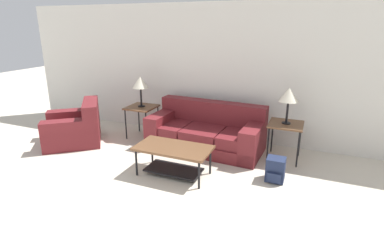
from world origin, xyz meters
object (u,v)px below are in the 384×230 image
(couch, at_px, (206,133))
(backpack, at_px, (275,170))
(side_table_left, at_px, (142,110))
(table_lamp_right, at_px, (289,95))
(coffee_table, at_px, (173,154))
(armchair, at_px, (75,128))
(side_table_right, at_px, (286,127))
(table_lamp_left, at_px, (140,83))

(couch, bearing_deg, backpack, -29.61)
(side_table_left, distance_m, table_lamp_right, 2.82)
(couch, xyz_separation_m, coffee_table, (-0.10, -1.17, 0.04))
(backpack, bearing_deg, coffee_table, -164.44)
(armchair, distance_m, table_lamp_right, 3.95)
(side_table_left, height_order, table_lamp_right, table_lamp_right)
(coffee_table, bearing_deg, side_table_left, 136.70)
(armchair, height_order, backpack, armchair)
(armchair, xyz_separation_m, coffee_table, (2.31, -0.45, 0.05))
(couch, height_order, side_table_right, couch)
(table_lamp_left, bearing_deg, table_lamp_right, 0.00)
(side_table_right, xyz_separation_m, table_lamp_right, (-0.00, 0.00, 0.54))
(side_table_left, relative_size, side_table_right, 1.00)
(coffee_table, height_order, side_table_right, side_table_right)
(armchair, relative_size, side_table_left, 2.15)
(coffee_table, relative_size, side_table_right, 1.78)
(side_table_left, bearing_deg, couch, -1.63)
(side_table_left, height_order, table_lamp_left, table_lamp_left)
(coffee_table, xyz_separation_m, side_table_left, (-1.29, 1.21, 0.24))
(couch, distance_m, table_lamp_left, 1.61)
(couch, xyz_separation_m, table_lamp_left, (-1.38, 0.04, 0.82))
(coffee_table, relative_size, table_lamp_left, 1.89)
(backpack, bearing_deg, couch, 150.39)
(side_table_right, distance_m, table_lamp_right, 0.54)
(side_table_right, relative_size, backpack, 1.80)
(coffee_table, relative_size, table_lamp_right, 1.89)
(side_table_right, bearing_deg, couch, -178.37)
(couch, xyz_separation_m, table_lamp_right, (1.38, 0.04, 0.82))
(coffee_table, distance_m, table_lamp_right, 2.06)
(armchair, xyz_separation_m, backpack, (3.76, -0.05, -0.11))
(side_table_left, relative_size, backpack, 1.80)
(couch, bearing_deg, coffee_table, -94.83)
(side_table_right, relative_size, table_lamp_right, 1.06)
(armchair, xyz_separation_m, side_table_left, (1.03, 0.76, 0.29))
(table_lamp_right, bearing_deg, side_table_right, 0.00)
(couch, distance_m, backpack, 1.56)
(armchair, relative_size, table_lamp_right, 2.29)
(couch, relative_size, side_table_left, 3.29)
(armchair, bearing_deg, coffee_table, -11.05)
(armchair, bearing_deg, side_table_right, 11.34)
(table_lamp_right, bearing_deg, coffee_table, -140.67)
(side_table_right, xyz_separation_m, backpack, (-0.03, -0.81, -0.40))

